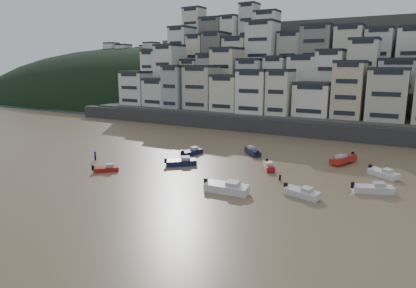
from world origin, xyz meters
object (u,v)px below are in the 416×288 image
Objects in this scene: boat_c at (181,161)px; person_blue at (95,155)px; boat_g at (383,173)px; boat_i at (343,158)px; boat_b at (302,192)px; boat_a at (227,186)px; person_pink at (280,174)px; boat_h at (253,151)px; boat_e at (269,165)px; boat_f at (192,151)px; boat_j at (106,168)px; boat_d at (373,187)px.

person_blue is (-15.30, -4.53, 0.11)m from boat_c.
boat_i is (-6.73, 5.39, 0.16)m from boat_g.
boat_c is (-21.84, 4.98, 0.06)m from boat_b.
boat_i is at bearing 62.30° from boat_a.
boat_b is 37.14m from person_blue.
boat_g is 2.99× the size of person_pink.
boat_a is 1.21× the size of boat_h.
person_blue reaches higher than boat_e.
boat_f is at bearing 76.89° from boat_h.
boat_j is 2.40× the size of person_blue.
boat_j is at bearing -118.94° from boat_g.
boat_a reaches higher than boat_g.
boat_j is (-21.84, -14.05, -0.08)m from boat_e.
boat_g is 2.99× the size of person_blue.
boat_h is (9.83, 5.86, 0.03)m from boat_f.
boat_f is at bearing -127.32° from boat_e.
boat_h is (-5.53, 21.59, -0.15)m from boat_a.
boat_g is at bearing 75.36° from boat_b.
boat_f is 0.80× the size of boat_i.
boat_f is (-16.11, 2.23, 0.05)m from boat_e.
boat_a reaches higher than boat_j.
person_blue is (-37.14, 0.45, 0.17)m from boat_b.
boat_f is at bearing 66.44° from boat_c.
boat_j is at bearing -158.03° from boat_b.
boat_a is at bearing -171.97° from boat_d.
boat_b is 0.98× the size of boat_g.
boat_e is 16.26m from boat_f.
boat_a is 1.27× the size of boat_f.
boat_h reaches higher than boat_b.
boat_e is at bearing 173.94° from boat_h.
boat_j is at bearing -159.74° from person_pink.
boat_c is at bearing -36.86° from boat_i.
boat_d is 12.46m from person_pink.
person_blue reaches higher than boat_b.
boat_f is 0.95× the size of boat_h.
boat_g is 23.03m from boat_h.
boat_h is (-22.22, 11.97, -0.02)m from boat_d.
person_blue is at bearing -42.84° from boat_i.
boat_d is 3.16× the size of person_pink.
boat_a is at bearing -75.87° from boat_c.
boat_e is at bearing 144.38° from boat_d.
boat_c is at bearing 16.48° from person_blue.
boat_d is at bearing -89.49° from boat_f.
boat_c is 1.33× the size of boat_j.
boat_d is 3.16× the size of person_blue.
boat_i is (9.74, 9.91, 0.22)m from boat_e.
boat_c reaches higher than boat_j.
boat_i reaches higher than person_pink.
boat_h is at bearing -153.71° from boat_g.
boat_f is at bearing 43.06° from person_blue.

